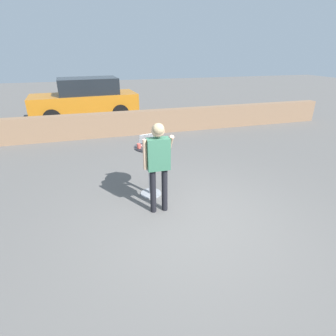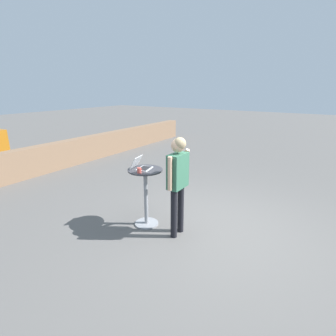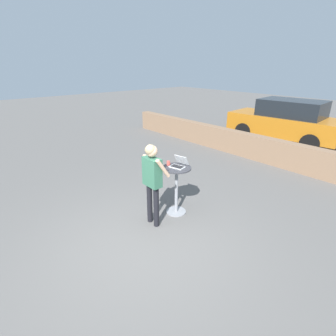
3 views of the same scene
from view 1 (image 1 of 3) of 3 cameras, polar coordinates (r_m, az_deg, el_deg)
The scene contains 7 objects.
ground_plane at distance 4.77m, azimuth 5.28°, elevation -11.75°, with size 50.00×50.00×0.00m, color #5B5956.
pavement_kerb at distance 9.63m, azimuth -6.85°, elevation 9.77°, with size 15.24×0.35×0.83m.
cafe_table at distance 5.32m, azimuth -3.93°, elevation 0.54°, with size 0.61×0.61×1.07m.
laptop at distance 5.22m, azimuth -4.40°, elevation 5.51°, with size 0.37×0.38×0.22m.
coffee_mug at distance 5.08m, azimuth -6.35°, elevation 4.80°, with size 0.10×0.07×0.09m.
standing_person at distance 4.57m, azimuth -2.13°, elevation 2.27°, with size 0.54×0.37×1.71m.
parked_car_near_street at distance 12.22m, azimuth -17.46°, elevation 14.17°, with size 4.51×2.17×1.74m.
Camera 1 is at (-1.48, -3.57, 2.80)m, focal length 28.00 mm.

